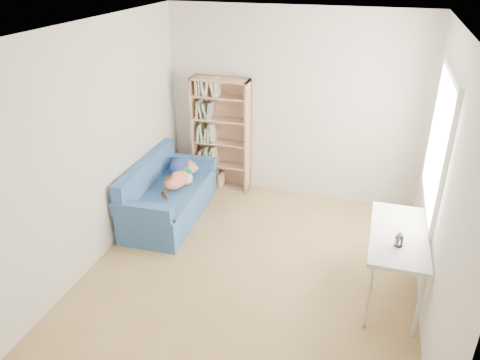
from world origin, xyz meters
name	(u,v)px	position (x,y,z in m)	size (l,w,h in m)	color
ground	(252,271)	(0.00, 0.00, 0.00)	(4.00, 4.00, 0.00)	#A17C49
room_shell	(265,132)	(0.10, 0.03, 1.64)	(3.54, 4.04, 2.62)	silver
sofa	(168,195)	(-1.38, 0.84, 0.31)	(0.83, 1.63, 0.79)	#264D89
bookshelf	(221,139)	(-0.99, 1.86, 0.76)	(0.82, 0.26, 1.65)	tan
desk	(398,240)	(1.46, 0.02, 0.67)	(0.54, 1.18, 0.75)	silver
pen_cup	(399,241)	(1.45, -0.20, 0.81)	(0.08, 0.08, 0.15)	white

